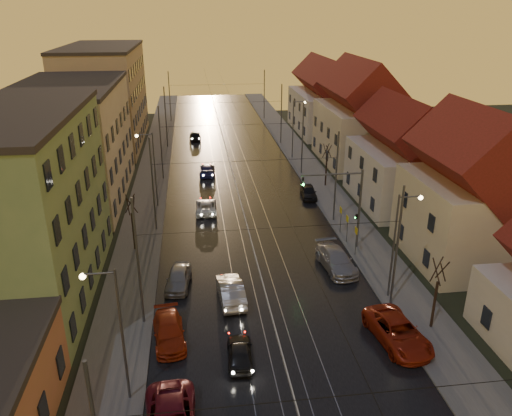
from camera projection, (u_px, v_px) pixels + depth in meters
name	position (u px, v px, depth m)	size (l,w,h in m)	color
ground	(297.00, 411.00, 26.16)	(160.00, 160.00, 0.00)	black
road	(233.00, 174.00, 62.90)	(16.00, 120.00, 0.04)	black
sidewalk_left	(152.00, 177.00, 61.69)	(4.00, 120.00, 0.15)	#4C4C4C
sidewalk_right	(310.00, 170.00, 64.06)	(4.00, 120.00, 0.15)	#4C4C4C
tram_rail_0	(215.00, 174.00, 62.62)	(0.06, 120.00, 0.03)	gray
tram_rail_1	(227.00, 174.00, 62.79)	(0.06, 120.00, 0.03)	gray
tram_rail_2	(239.00, 173.00, 62.97)	(0.06, 120.00, 0.03)	gray
tram_rail_3	(250.00, 173.00, 63.14)	(0.06, 120.00, 0.03)	gray
apartment_left_1	(11.00, 212.00, 34.50)	(10.00, 18.00, 13.00)	#6A8A58
apartment_left_2	(73.00, 145.00, 53.06)	(10.00, 20.00, 12.00)	#BBA890
apartment_left_3	(106.00, 97.00, 74.73)	(10.00, 24.00, 14.00)	tan
house_right_1	(470.00, 198.00, 39.89)	(8.67, 10.20, 10.80)	beige
house_right_2	(404.00, 161.00, 52.14)	(9.18, 12.24, 9.20)	silver
house_right_3	(359.00, 120.00, 65.48)	(9.18, 14.28, 11.50)	beige
house_right_4	(324.00, 101.00, 82.30)	(9.18, 16.32, 10.00)	silver
catenary_pole_l_1	(138.00, 264.00, 31.71)	(0.16, 0.16, 9.00)	#595B60
catenary_pole_r_1	(397.00, 248.00, 33.74)	(0.16, 0.16, 9.00)	#595B60
catenary_pole_l_2	(153.00, 185.00, 45.49)	(0.16, 0.16, 9.00)	#595B60
catenary_pole_r_2	(336.00, 178.00, 47.52)	(0.16, 0.16, 9.00)	#595B60
catenary_pole_l_3	(161.00, 144.00, 59.27)	(0.16, 0.16, 9.00)	#595B60
catenary_pole_r_3	(303.00, 139.00, 61.30)	(0.16, 0.16, 9.00)	#595B60
catenary_pole_l_4	(166.00, 118.00, 73.05)	(0.16, 0.16, 9.00)	#595B60
catenary_pole_r_4	(281.00, 114.00, 75.08)	(0.16, 0.16, 9.00)	#595B60
catenary_pole_l_5	(170.00, 97.00, 89.59)	(0.16, 0.16, 9.00)	#595B60
catenary_pole_r_5	(264.00, 95.00, 91.62)	(0.16, 0.16, 9.00)	#595B60
street_lamp_0	(115.00, 324.00, 25.08)	(1.75, 0.32, 8.00)	#595B60
street_lamp_1	(399.00, 236.00, 34.58)	(1.75, 0.32, 8.00)	#595B60
street_lamp_2	(151.00, 163.00, 50.80)	(1.75, 0.32, 8.00)	#595B60
street_lamp_3	(295.00, 123.00, 67.65)	(1.75, 0.32, 8.00)	#595B60
traffic_light_mast	(349.00, 200.00, 41.90)	(5.30, 0.32, 7.20)	#595B60
bare_tree_0	(133.00, 224.00, 42.39)	(1.09, 1.09, 5.11)	black
bare_tree_1	(436.00, 296.00, 31.94)	(1.09, 1.09, 5.11)	black
bare_tree_2	(326.00, 166.00, 57.68)	(1.09, 1.09, 5.11)	black
driving_car_0	(240.00, 352.00, 29.61)	(1.47, 3.66, 1.25)	black
driving_car_1	(231.00, 291.00, 35.72)	(1.67, 4.79, 1.58)	#9B9CA0
driving_car_2	(206.00, 207.00, 51.04)	(2.08, 4.52, 1.26)	silver
driving_car_3	(207.00, 170.00, 62.38)	(1.87, 4.60, 1.33)	#171A46
driving_car_4	(195.00, 135.00, 78.67)	(1.64, 4.08, 1.39)	black
parked_left_2	(169.00, 332.00, 31.41)	(1.88, 4.63, 1.34)	#A22B10
parked_left_3	(178.00, 278.00, 37.51)	(1.68, 4.18, 1.42)	#95959A
parked_right_0	(398.00, 332.00, 31.24)	(2.57, 5.58, 1.55)	maroon
parked_right_1	(336.00, 260.00, 40.04)	(2.18, 5.37, 1.56)	#A2A2A7
parked_right_2	(309.00, 192.00, 54.95)	(1.59, 3.94, 1.34)	black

